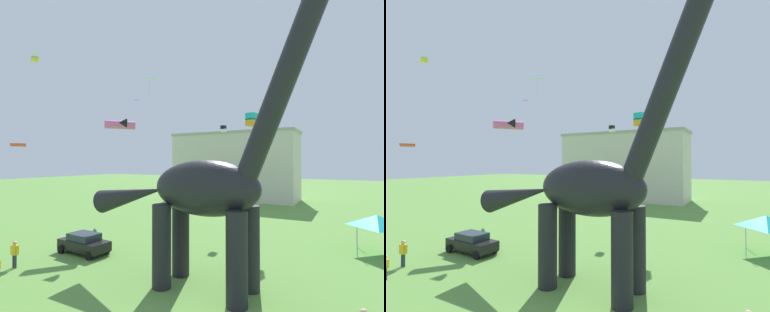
{
  "view_description": "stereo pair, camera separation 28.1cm",
  "coord_description": "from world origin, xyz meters",
  "views": [
    {
      "loc": [
        5.98,
        -8.73,
        7.06
      ],
      "look_at": [
        -2.1,
        5.74,
        7.41
      ],
      "focal_mm": 26.98,
      "sensor_mm": 36.0,
      "label": 1
    },
    {
      "loc": [
        6.22,
        -8.59,
        7.06
      ],
      "look_at": [
        -2.1,
        5.74,
        7.41
      ],
      "focal_mm": 26.98,
      "sensor_mm": 36.0,
      "label": 2
    }
  ],
  "objects": [
    {
      "name": "kite_near_low",
      "position": [
        -2.87,
        19.36,
        11.34
      ],
      "size": [
        1.1,
        1.1,
        1.3
      ],
      "color": "#19B2B7"
    },
    {
      "name": "kite_high_right",
      "position": [
        -6.71,
        21.22,
        10.82
      ],
      "size": [
        0.57,
        0.57,
        0.72
      ],
      "color": "black"
    },
    {
      "name": "festival_canopy_tent",
      "position": [
        7.54,
        17.56,
        2.54
      ],
      "size": [
        3.15,
        3.15,
        3.0
      ],
      "color": "#B2B2B7",
      "rests_on": "ground_plane"
    },
    {
      "name": "dinosaur_sculpture",
      "position": [
        -1.33,
        5.73,
        5.61
      ],
      "size": [
        14.83,
        3.14,
        15.5
      ],
      "rotation": [
        0.0,
        0.0,
        -0.49
      ],
      "color": "black",
      "rests_on": "ground_plane"
    },
    {
      "name": "person_strolling_adult",
      "position": [
        -14.38,
        9.73,
        0.69
      ],
      "size": [
        0.43,
        0.19,
        1.14
      ],
      "rotation": [
        0.0,
        0.0,
        0.23
      ],
      "color": "black",
      "rests_on": "ground_plane"
    },
    {
      "name": "kite_near_high",
      "position": [
        -14.37,
        12.96,
        10.84
      ],
      "size": [
        3.13,
        3.01,
        0.88
      ],
      "color": "pink"
    },
    {
      "name": "kite_apex",
      "position": [
        -7.8,
        9.16,
        13.57
      ],
      "size": [
        1.57,
        1.38,
        1.62
      ],
      "color": "white"
    },
    {
      "name": "kite_trailing",
      "position": [
        -18.51,
        20.29,
        15.12
      ],
      "size": [
        0.8,
        0.72,
        0.23
      ],
      "color": "purple"
    },
    {
      "name": "kite_mid_right",
      "position": [
        -21.75,
        8.57,
        17.55
      ],
      "size": [
        0.62,
        0.62,
        0.74
      ],
      "color": "white"
    },
    {
      "name": "person_watching_child",
      "position": [
        -13.81,
        2.39,
        1.08
      ],
      "size": [
        0.67,
        0.29,
        1.78
      ],
      "rotation": [
        0.0,
        0.0,
        1.79
      ],
      "color": "#2D3347",
      "rests_on": "ground_plane"
    },
    {
      "name": "background_building_block",
      "position": [
        -13.97,
        43.7,
        6.37
      ],
      "size": [
        23.61,
        8.4,
        12.72
      ],
      "color": "beige",
      "rests_on": "ground_plane"
    },
    {
      "name": "kite_far_right",
      "position": [
        -18.76,
        5.35,
        8.52
      ],
      "size": [
        1.34,
        1.44,
        0.22
      ],
      "color": "red"
    },
    {
      "name": "parked_sedan_left",
      "position": [
        -12.27,
        6.77,
        0.81
      ],
      "size": [
        4.27,
        2.03,
        1.55
      ],
      "rotation": [
        0.0,
        0.0,
        -0.04
      ],
      "color": "black",
      "rests_on": "ground_plane"
    }
  ]
}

